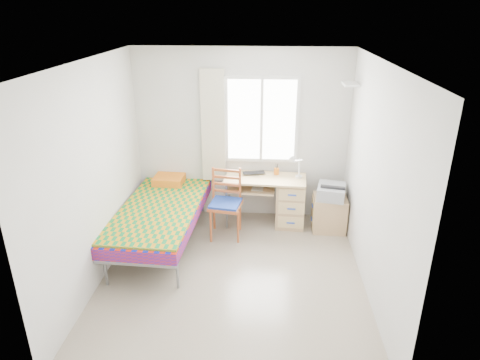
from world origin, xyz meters
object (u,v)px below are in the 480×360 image
at_px(bed, 161,210).
at_px(cabinet, 329,213).
at_px(printer, 331,191).
at_px(desk, 286,199).
at_px(chair, 226,199).

bearing_deg(bed, cabinet, 14.32).
bearing_deg(printer, desk, 178.27).
bearing_deg(printer, bed, -157.19).
height_order(desk, cabinet, desk).
relative_size(cabinet, printer, 1.02).
xyz_separation_m(bed, cabinet, (2.40, 0.48, -0.21)).
relative_size(bed, printer, 4.47).
height_order(desk, printer, desk).
relative_size(bed, cabinet, 4.38).
height_order(desk, chair, chair).
bearing_deg(desk, chair, -152.13).
distance_m(chair, cabinet, 1.56).
xyz_separation_m(cabinet, printer, (0.01, -0.01, 0.36)).
relative_size(desk, cabinet, 2.35).
xyz_separation_m(bed, desk, (1.76, 0.63, -0.07)).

